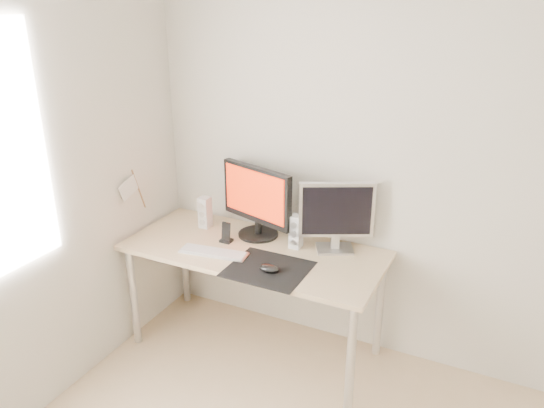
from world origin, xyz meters
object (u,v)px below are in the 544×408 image
(mouse, at_px, (269,268))
(speaker_left, at_px, (205,212))
(speaker_right, at_px, (296,232))
(second_monitor, at_px, (336,214))
(main_monitor, at_px, (257,199))
(desk, at_px, (254,260))
(keyboard, at_px, (214,252))
(phone_dock, at_px, (226,236))

(mouse, distance_m, speaker_left, 0.76)
(mouse, distance_m, speaker_right, 0.37)
(second_monitor, relative_size, speaker_right, 2.05)
(speaker_right, bearing_deg, main_monitor, 171.79)
(desk, xyz_separation_m, keyboard, (-0.19, -0.16, 0.09))
(mouse, relative_size, phone_dock, 0.90)
(desk, bearing_deg, speaker_left, 161.54)
(mouse, relative_size, speaker_right, 0.56)
(second_monitor, xyz_separation_m, keyboard, (-0.64, -0.37, -0.23))
(speaker_left, bearing_deg, main_monitor, 4.10)
(second_monitor, xyz_separation_m, phone_dock, (-0.65, -0.19, -0.20))
(second_monitor, xyz_separation_m, speaker_left, (-0.90, -0.05, -0.14))
(speaker_left, distance_m, phone_dock, 0.29)
(desk, relative_size, speaker_right, 7.56)
(main_monitor, bearing_deg, desk, -69.42)
(speaker_right, bearing_deg, desk, -149.42)
(main_monitor, bearing_deg, phone_dock, -129.50)
(speaker_right, distance_m, phone_dock, 0.45)
(second_monitor, distance_m, keyboard, 0.77)
(speaker_right, height_order, phone_dock, speaker_right)
(speaker_left, bearing_deg, second_monitor, 3.47)
(desk, height_order, main_monitor, main_monitor)
(mouse, xyz_separation_m, phone_dock, (-0.42, 0.24, 0.02))
(main_monitor, distance_m, keyboard, 0.44)
(desk, distance_m, keyboard, 0.26)
(mouse, xyz_separation_m, second_monitor, (0.24, 0.43, 0.22))
(mouse, distance_m, main_monitor, 0.54)
(mouse, bearing_deg, second_monitor, 60.99)
(keyboard, bearing_deg, desk, 41.25)
(main_monitor, bearing_deg, second_monitor, 3.02)
(desk, bearing_deg, phone_dock, 176.99)
(phone_dock, bearing_deg, desk, -3.01)
(desk, xyz_separation_m, phone_dock, (-0.20, 0.01, 0.12))
(desk, bearing_deg, mouse, -46.11)
(keyboard, bearing_deg, mouse, -8.69)
(mouse, relative_size, second_monitor, 0.27)
(mouse, relative_size, keyboard, 0.27)
(main_monitor, bearing_deg, keyboard, -109.69)
(mouse, distance_m, desk, 0.33)
(second_monitor, relative_size, speaker_left, 2.05)
(mouse, bearing_deg, speaker_right, 88.75)
(main_monitor, distance_m, second_monitor, 0.52)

